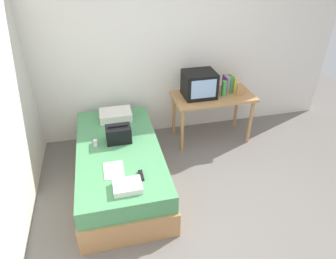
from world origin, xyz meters
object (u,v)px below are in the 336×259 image
object	(u,v)px
picture_frame	(240,90)
magazine	(114,170)
water_bottle	(224,89)
bed	(120,165)
pillow	(116,115)
handbag	(119,134)
remote_dark	(141,175)
book_row	(229,84)
folded_towel	(128,186)
remote_silver	(95,143)
tv	(199,84)
desk	(213,101)

from	to	relation	value
picture_frame	magazine	bearing A→B (deg)	-151.65
magazine	water_bottle	bearing A→B (deg)	32.55
picture_frame	bed	bearing A→B (deg)	-161.63
pillow	magazine	distance (m)	1.11
handbag	remote_dark	bearing A→B (deg)	-77.33
book_row	magazine	distance (m)	2.17
picture_frame	remote_dark	size ratio (longest dim) A/B	0.93
pillow	remote_dark	xyz separation A→B (m)	(0.15, -1.27, -0.05)
water_bottle	handbag	distance (m)	1.65
bed	folded_towel	world-z (taller)	folded_towel
handbag	remote_silver	size ratio (longest dim) A/B	2.08
remote_dark	remote_silver	xyz separation A→B (m)	(-0.44, 0.70, 0.00)
book_row	folded_towel	xyz separation A→B (m)	(-1.68, -1.50, -0.28)
remote_dark	remote_silver	size ratio (longest dim) A/B	1.08
water_bottle	remote_dark	size ratio (longest dim) A/B	1.43
magazine	remote_dark	world-z (taller)	remote_dark
water_bottle	remote_silver	size ratio (longest dim) A/B	1.55
water_bottle	handbag	size ratio (longest dim) A/B	0.74
pillow	book_row	bearing A→B (deg)	2.61
tv	picture_frame	size ratio (longest dim) A/B	3.04
desk	pillow	xyz separation A→B (m)	(-1.41, -0.01, -0.05)
pillow	remote_silver	world-z (taller)	pillow
desk	tv	size ratio (longest dim) A/B	2.64
book_row	remote_silver	distance (m)	2.09
bed	remote_silver	bearing A→B (deg)	155.42
remote_dark	folded_towel	world-z (taller)	folded_towel
remote_dark	remote_silver	bearing A→B (deg)	122.23
tv	book_row	bearing A→B (deg)	6.10
tv	remote_dark	bearing A→B (deg)	-128.88
water_bottle	picture_frame	bearing A→B (deg)	-8.11
pillow	remote_dark	distance (m)	1.28
magazine	folded_towel	world-z (taller)	folded_towel
desk	book_row	size ratio (longest dim) A/B	4.80
bed	pillow	world-z (taller)	pillow
remote_dark	folded_towel	xyz separation A→B (m)	(-0.16, -0.15, 0.02)
handbag	desk	bearing A→B (deg)	21.91
book_row	handbag	size ratio (longest dim) A/B	0.80
handbag	picture_frame	bearing A→B (deg)	15.03
tv	remote_silver	size ratio (longest dim) A/B	3.06
remote_dark	book_row	bearing A→B (deg)	41.48
book_row	pillow	distance (m)	1.69
book_row	folded_towel	bearing A→B (deg)	-138.23
tv	pillow	world-z (taller)	tv
tv	handbag	distance (m)	1.36
remote_silver	magazine	bearing A→B (deg)	-72.22
book_row	folded_towel	world-z (taller)	book_row
water_bottle	magazine	world-z (taller)	water_bottle
bed	pillow	distance (m)	0.76
pillow	folded_towel	bearing A→B (deg)	-90.31
handbag	remote_silver	world-z (taller)	handbag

